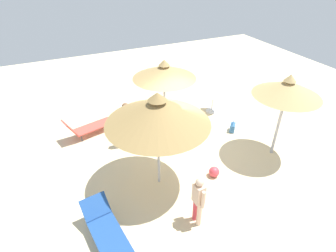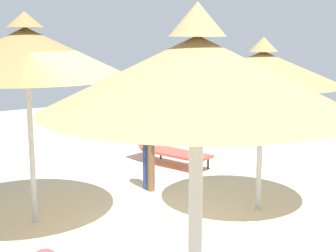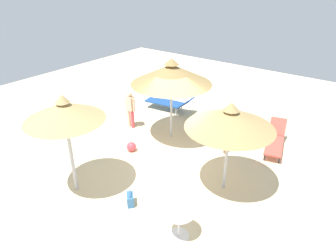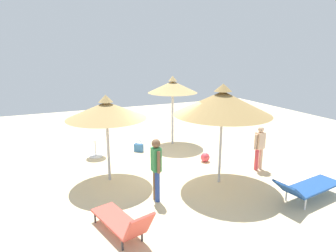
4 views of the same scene
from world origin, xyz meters
The scene contains 6 objects.
ground centered at (0.00, 0.00, -0.05)m, with size 24.00×24.00×0.10m, color beige.
parasol_umbrella_far_left centered at (1.31, 1.07, 2.48)m, with size 2.85×2.85×3.03m.
parasol_umbrella_center centered at (-2.85, 1.41, 2.47)m, with size 2.09×2.09×2.93m.
parasol_umbrella_near_right centered at (-0.23, -1.97, 2.22)m, with size 2.40×2.40×2.69m.
lounge_chair_near_left centered at (2.81, -2.38, 0.37)m, with size 1.93×1.02×0.88m.
person_standing_front centered at (1.58, -1.11, 0.98)m, with size 0.43×0.23×1.73m.
Camera 2 is at (-5.30, 3.40, 2.73)m, focal length 51.76 mm.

